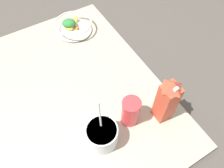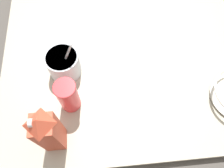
{
  "view_description": "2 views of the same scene",
  "coord_description": "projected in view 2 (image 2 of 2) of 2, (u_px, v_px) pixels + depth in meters",
  "views": [
    {
      "loc": [
        0.03,
        -0.61,
        0.98
      ],
      "look_at": [
        0.34,
        -0.09,
        0.09
      ],
      "focal_mm": 35.0,
      "sensor_mm": 36.0,
      "label": 1
    },
    {
      "loc": [
        0.66,
        -0.14,
        0.87
      ],
      "look_at": [
        0.29,
        -0.11,
        0.13
      ],
      "focal_mm": 35.0,
      "sensor_mm": 36.0,
      "label": 2
    }
  ],
  "objects": [
    {
      "name": "countertop",
      "position": [
        128.0,
        38.0,
        1.06
      ],
      "size": [
        1.16,
        1.16,
        0.04
      ],
      "color": "#B2A893",
      "rests_on": "ground_plane"
    },
    {
      "name": "yogurt_tub",
      "position": [
        64.0,
        64.0,
        0.9
      ],
      "size": [
        0.14,
        0.14,
        0.23
      ],
      "color": "silver",
      "rests_on": "countertop"
    },
    {
      "name": "milk_carton",
      "position": [
        48.0,
        132.0,
        0.71
      ],
      "size": [
        0.07,
        0.07,
        0.27
      ],
      "color": "#CC4C33",
      "rests_on": "countertop"
    },
    {
      "name": "ground_plane",
      "position": [
        128.0,
        40.0,
        1.08
      ],
      "size": [
        6.0,
        6.0,
        0.0
      ],
      "primitive_type": "plane",
      "color": "#4C4742"
    },
    {
      "name": "drinking_cup",
      "position": [
        68.0,
        96.0,
        0.82
      ],
      "size": [
        0.08,
        0.08,
        0.16
      ],
      "color": "#DB383D",
      "rests_on": "countertop"
    }
  ]
}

